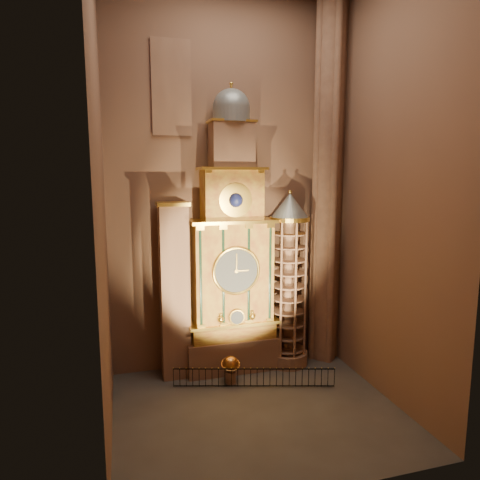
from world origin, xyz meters
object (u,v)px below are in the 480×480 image
object	(u,v)px
celestial_globe	(231,367)
stair_turret	(288,281)
iron_railing	(254,378)
astronomical_clock	(232,261)
portrait_tower	(175,290)

from	to	relation	value
celestial_globe	stair_turret	bearing A→B (deg)	20.88
celestial_globe	iron_railing	bearing A→B (deg)	-38.14
astronomical_clock	iron_railing	distance (m)	6.69
astronomical_clock	stair_turret	xyz separation A→B (m)	(3.50, -0.26, -1.41)
portrait_tower	iron_railing	xyz separation A→B (m)	(3.94, -2.70, -4.57)
stair_turret	iron_railing	world-z (taller)	stair_turret
stair_turret	celestial_globe	bearing A→B (deg)	-159.12
stair_turret	celestial_globe	distance (m)	6.14
astronomical_clock	iron_railing	bearing A→B (deg)	-78.70
stair_turret	iron_railing	xyz separation A→B (m)	(-2.96, -2.42, -4.69)
portrait_tower	celestial_globe	xyz separation A→B (m)	(2.83, -1.83, -4.20)
astronomical_clock	celestial_globe	distance (m)	6.04
portrait_tower	celestial_globe	size ratio (longest dim) A/B	6.47
portrait_tower	astronomical_clock	bearing A→B (deg)	-0.29
astronomical_clock	iron_railing	size ratio (longest dim) A/B	1.94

